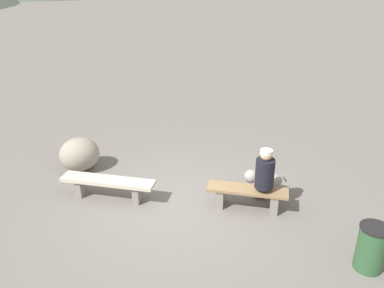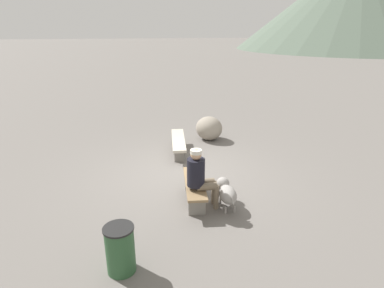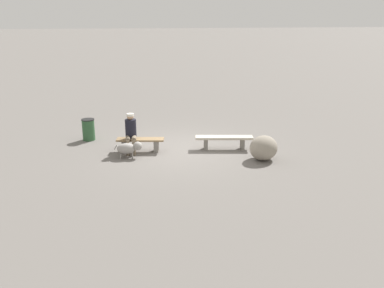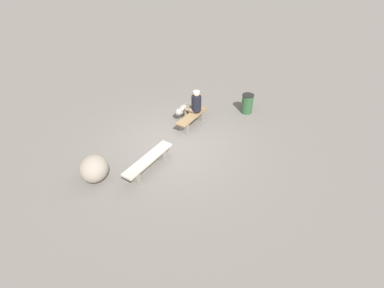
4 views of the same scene
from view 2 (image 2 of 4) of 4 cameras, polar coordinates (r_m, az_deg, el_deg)
name	(u,v)px [view 2 (image 2 of 4)]	position (r m, az deg, el deg)	size (l,w,h in m)	color
ground	(183,175)	(8.08, -1.72, -5.61)	(210.00, 210.00, 0.06)	slate
bench_left	(178,142)	(9.27, -2.45, 0.29)	(1.93, 0.62, 0.44)	gray
bench_right	(195,188)	(6.78, 0.46, -7.91)	(1.58, 0.60, 0.44)	gray
seated_person	(200,175)	(6.33, 1.37, -5.50)	(0.37, 0.64, 1.29)	black
dog	(226,192)	(6.60, 6.21, -8.55)	(0.88, 0.35, 0.52)	gray
trash_bin	(120,249)	(5.09, -12.77, -17.95)	(0.46, 0.46, 0.76)	#2D5633
boulder	(209,128)	(10.41, 3.08, 2.85)	(0.81, 0.90, 0.77)	gray
distant_peak_1	(356,1)	(62.36, 27.40, 21.89)	(37.90, 37.90, 15.06)	#566656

